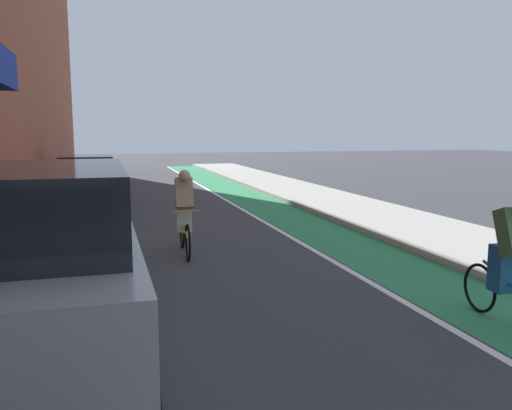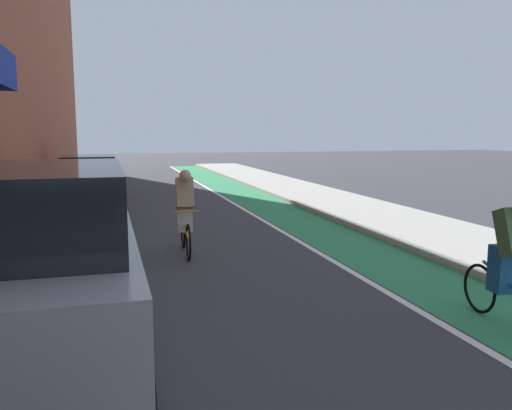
{
  "view_description": "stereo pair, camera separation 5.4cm",
  "coord_description": "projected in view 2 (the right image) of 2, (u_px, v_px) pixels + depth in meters",
  "views": [
    {
      "loc": [
        -1.9,
        3.32,
        2.3
      ],
      "look_at": [
        0.25,
        10.84,
        1.19
      ],
      "focal_mm": 36.36,
      "sensor_mm": 36.0,
      "label": 1
    },
    {
      "loc": [
        -1.85,
        3.3,
        2.3
      ],
      "look_at": [
        0.25,
        10.84,
        1.19
      ],
      "focal_mm": 36.36,
      "sensor_mm": 36.0,
      "label": 2
    }
  ],
  "objects": [
    {
      "name": "ground_plane",
      "position": [
        190.0,
        224.0,
        13.05
      ],
      "size": [
        88.59,
        88.59,
        0.0
      ],
      "primitive_type": "plane",
      "color": "#38383D"
    },
    {
      "name": "bike_lane_paint",
      "position": [
        273.0,
        208.0,
        15.71
      ],
      "size": [
        1.6,
        40.27,
        0.0
      ],
      "primitive_type": "cube",
      "color": "#2D8451",
      "rests_on": "ground"
    },
    {
      "name": "lane_divider_stripe",
      "position": [
        244.0,
        209.0,
        15.47
      ],
      "size": [
        0.12,
        40.27,
        0.0
      ],
      "primitive_type": "cube",
      "color": "white",
      "rests_on": "ground"
    },
    {
      "name": "sidewalk_right",
      "position": [
        339.0,
        203.0,
        16.28
      ],
      "size": [
        2.77,
        40.27,
        0.14
      ],
      "primitive_type": "cube",
      "color": "#A8A59E",
      "rests_on": "ground"
    },
    {
      "name": "parked_suv_silver",
      "position": [
        39.0,
        264.0,
        5.06
      ],
      "size": [
        1.92,
        4.55,
        1.98
      ],
      "color": "#9EA0A8",
      "rests_on": "ground"
    },
    {
      "name": "parked_sedan_yellow_cab",
      "position": [
        77.0,
        207.0,
        10.5
      ],
      "size": [
        1.81,
        4.62,
        1.53
      ],
      "color": "yellow",
      "rests_on": "ground"
    },
    {
      "name": "parked_sedan_red",
      "position": [
        90.0,
        178.0,
        17.01
      ],
      "size": [
        1.94,
        4.61,
        1.53
      ],
      "color": "red",
      "rests_on": "ground"
    },
    {
      "name": "cyclist_mid",
      "position": [
        510.0,
        261.0,
        6.05
      ],
      "size": [
        0.48,
        1.68,
        1.6
      ],
      "color": "black",
      "rests_on": "ground"
    },
    {
      "name": "cyclist_trailing",
      "position": [
        185.0,
        210.0,
        9.72
      ],
      "size": [
        0.48,
        1.72,
        1.62
      ],
      "color": "black",
      "rests_on": "ground"
    }
  ]
}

